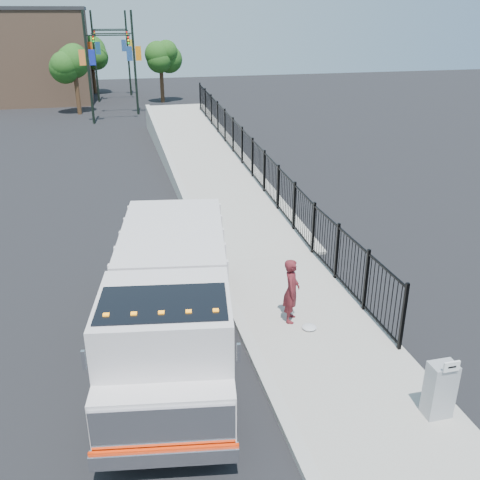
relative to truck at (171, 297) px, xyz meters
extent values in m
plane|color=black|center=(1.92, 0.67, -1.61)|extent=(120.00, 120.00, 0.00)
cube|color=#9E998E|center=(3.84, -1.33, -1.55)|extent=(3.55, 12.00, 0.12)
cube|color=#ADAAA3|center=(1.92, -1.33, -1.53)|extent=(0.30, 12.00, 0.16)
cube|color=#9E998E|center=(4.04, 16.67, -1.61)|extent=(3.95, 24.06, 3.19)
cube|color=black|center=(5.47, 12.67, -0.71)|extent=(0.10, 28.00, 1.80)
cube|color=black|center=(0.07, 0.42, -1.01)|extent=(2.32, 7.57, 0.24)
cube|color=silver|center=(-0.35, -2.08, 0.10)|extent=(2.95, 2.82, 2.20)
cube|color=silver|center=(-0.58, -3.44, -0.45)|extent=(2.68, 1.19, 1.10)
cube|color=silver|center=(-0.64, -3.84, -0.45)|extent=(2.51, 0.50, 0.94)
cube|color=silver|center=(-0.66, -3.93, -1.01)|extent=(2.64, 0.63, 0.31)
cube|color=red|center=(-0.66, -3.93, -0.84)|extent=(2.62, 0.49, 0.07)
cube|color=black|center=(-0.39, -2.36, 0.76)|extent=(2.63, 1.81, 0.94)
cube|color=silver|center=(0.31, 1.83, 0.10)|extent=(3.37, 5.00, 1.87)
cube|color=silver|center=(-1.89, -2.94, 0.59)|extent=(0.08, 0.08, 0.39)
cube|color=silver|center=(0.83, -3.40, 0.59)|extent=(0.08, 0.08, 0.39)
cube|color=orange|center=(-1.44, -2.57, 1.22)|extent=(0.12, 0.11, 0.07)
cube|color=orange|center=(-0.95, -2.65, 1.22)|extent=(0.12, 0.11, 0.07)
cube|color=orange|center=(-0.46, -2.74, 1.22)|extent=(0.12, 0.11, 0.07)
cube|color=orange|center=(0.03, -2.82, 1.22)|extent=(0.12, 0.11, 0.07)
cube|color=orange|center=(0.52, -2.90, 1.22)|extent=(0.12, 0.11, 0.07)
cylinder|color=black|center=(-1.62, -2.65, -1.06)|extent=(0.53, 1.14, 1.10)
cylinder|color=black|center=(0.67, -3.04, -1.06)|extent=(0.53, 1.14, 1.10)
cylinder|color=black|center=(-0.73, 2.67, -1.06)|extent=(0.53, 1.14, 1.10)
cylinder|color=black|center=(1.56, 2.29, -1.06)|extent=(0.53, 1.14, 1.10)
cylinder|color=black|center=(-0.53, 3.87, -1.06)|extent=(0.53, 1.14, 1.10)
cylinder|color=black|center=(1.76, 3.48, -1.06)|extent=(0.53, 1.14, 1.10)
imported|color=#5A191E|center=(3.28, 0.63, -0.59)|extent=(0.66, 0.78, 1.81)
cube|color=gray|center=(5.02, -3.64, -0.87)|extent=(0.55, 0.40, 1.25)
cube|color=white|center=(5.02, -3.86, -0.13)|extent=(0.35, 0.04, 0.22)
ellipsoid|color=silver|center=(3.62, 0.08, -1.44)|extent=(0.39, 0.39, 0.10)
cylinder|color=black|center=(-2.00, 31.21, 2.39)|extent=(0.18, 0.18, 8.00)
cube|color=black|center=(-0.40, 31.21, 4.69)|extent=(3.20, 0.08, 0.08)
cube|color=black|center=(1.04, 31.21, 4.34)|extent=(0.18, 0.22, 0.60)
cube|color=#142497|center=(-1.65, 31.21, 3.19)|extent=(0.45, 0.04, 1.10)
cube|color=orange|center=(-2.35, 31.21, 3.19)|extent=(0.45, 0.04, 1.10)
cylinder|color=black|center=(1.57, 34.50, 2.39)|extent=(0.18, 0.18, 8.00)
cube|color=black|center=(-0.03, 34.50, 4.69)|extent=(3.20, 0.08, 0.08)
cube|color=black|center=(-1.47, 34.50, 4.34)|extent=(0.18, 0.22, 0.60)
cube|color=orange|center=(1.92, 34.50, 3.19)|extent=(0.45, 0.04, 1.10)
cube|color=navy|center=(1.22, 34.50, 3.19)|extent=(0.45, 0.04, 1.10)
cylinder|color=black|center=(-1.54, 42.16, 2.39)|extent=(0.18, 0.18, 8.00)
cube|color=black|center=(0.06, 42.16, 4.69)|extent=(3.20, 0.08, 0.08)
cube|color=black|center=(1.50, 42.16, 4.34)|extent=(0.18, 0.22, 0.60)
cube|color=navy|center=(-1.19, 42.16, 3.19)|extent=(0.45, 0.04, 1.10)
cube|color=#C54611|center=(-1.89, 42.16, 3.19)|extent=(0.45, 0.04, 1.10)
cylinder|color=black|center=(1.66, 45.80, 2.39)|extent=(0.18, 0.18, 8.00)
cube|color=black|center=(0.06, 45.80, 4.69)|extent=(3.20, 0.08, 0.08)
cube|color=black|center=(-1.38, 45.80, 4.34)|extent=(0.18, 0.22, 0.60)
cube|color=gold|center=(2.01, 45.80, 3.19)|extent=(0.45, 0.04, 1.10)
cube|color=navy|center=(1.31, 45.80, 3.19)|extent=(0.45, 0.04, 1.10)
cylinder|color=#382314|center=(-3.16, 35.73, -0.01)|extent=(0.36, 0.36, 3.20)
sphere|color=#194714|center=(-3.16, 35.73, 2.39)|extent=(2.70, 2.70, 2.70)
cylinder|color=#382314|center=(4.28, 40.40, -0.01)|extent=(0.36, 0.36, 3.20)
sphere|color=#194714|center=(4.28, 40.40, 2.39)|extent=(2.30, 2.30, 2.30)
cylinder|color=#382314|center=(-1.89, 48.12, -0.01)|extent=(0.36, 0.36, 3.20)
sphere|color=#194714|center=(-1.89, 48.12, 2.39)|extent=(2.97, 2.97, 2.97)
cube|color=#8C664C|center=(-7.08, 44.67, 2.39)|extent=(10.00, 10.00, 8.00)
camera|label=1|loc=(-1.10, -11.24, 6.27)|focal=40.00mm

